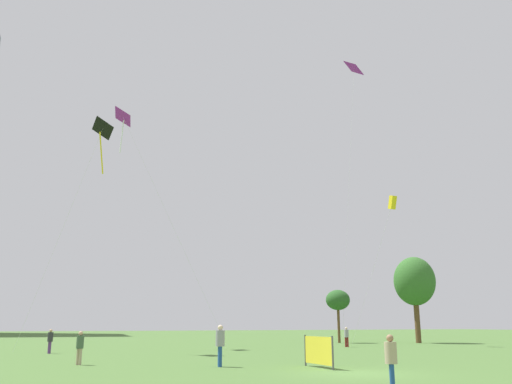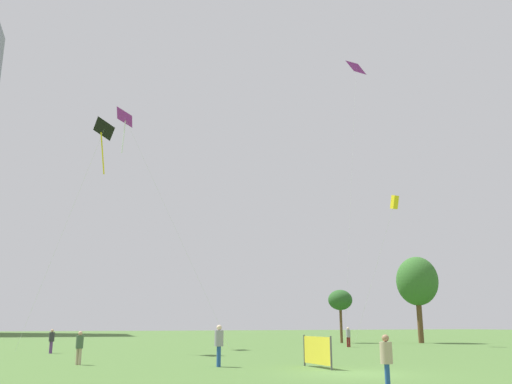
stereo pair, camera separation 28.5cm
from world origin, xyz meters
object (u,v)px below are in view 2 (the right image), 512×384
Objects in this scene: kite_flying_2 at (394,203)px; kite_flying_3 at (125,121)px; person_standing_3 at (348,335)px; park_tree_0 at (340,300)px; person_standing_2 at (79,345)px; event_banner at (317,351)px; person_standing_0 at (219,342)px; person_standing_4 at (386,359)px; kite_flying_0 at (356,70)px; person_standing_1 at (52,339)px; park_tree_1 at (417,282)px; kite_flying_1 at (104,134)px.

kite_flying_3 reaches higher than kite_flying_2.
person_standing_3 is 10.81m from park_tree_0.
person_standing_2 is 11.25m from event_banner.
person_standing_3 is 27.32m from kite_flying_3.
person_standing_0 is 1.13× the size of person_standing_3.
person_standing_4 is 53.95m from kite_flying_0.
event_banner is (-13.07, -18.25, -0.21)m from person_standing_3.
person_standing_1 is 1.00× the size of person_standing_2.
person_standing_2 is at bearing -102.36° from kite_flying_3.
person_standing_1 is 0.29× the size of park_tree_0.
kite_flying_0 reaches higher than kite_flying_3.
kite_flying_0 is at bearing 6.52° from kite_flying_3.
park_tree_1 is at bearing -107.39° from person_standing_3.
person_standing_2 is 0.05× the size of kite_flying_0.
person_standing_0 is 0.13× the size of kite_flying_2.
person_standing_2 is at bearing 68.82° from person_standing_0.
event_banner is at bearing -135.34° from kite_flying_2.
kite_flying_1 is (-4.11, 15.50, 14.69)m from person_standing_0.
person_standing_0 is 10.74m from person_standing_4.
kite_flying_2 is at bearing -14.59° from kite_flying_3.
kite_flying_0 reaches higher than park_tree_1.
person_standing_4 is (1.44, -10.65, -0.15)m from person_standing_0.
event_banner is (5.31, -25.34, -19.13)m from kite_flying_3.
park_tree_0 is at bearing 56.70° from event_banner.
person_standing_4 is 8.74m from event_banner.
person_standing_4 is at bearing -78.01° from kite_flying_1.
kite_flying_0 is 6.13× the size of park_tree_0.
person_standing_3 is 25.71m from kite_flying_1.
park_tree_1 is (30.44, -1.55, -13.70)m from kite_flying_3.
person_standing_2 is 19.05m from kite_flying_1.
kite_flying_2 is at bearing -81.47° from park_tree_0.
kite_flying_1 is 34.96m from park_tree_1.
park_tree_0 is at bearing 98.53° from kite_flying_2.
park_tree_1 is at bearing 39.09° from kite_flying_2.
kite_flying_3 reaches higher than event_banner.
kite_flying_0 is 47.56m from event_banner.
person_standing_2 is 34.99m from park_tree_0.
kite_flying_3 is (-2.93, 33.74, 18.95)m from person_standing_4.
kite_flying_0 is 27.86m from park_tree_0.
person_standing_4 is 38.81m from kite_flying_3.
kite_flying_2 is 29.66m from event_banner.
kite_flying_1 is at bearing 49.29° from person_standing_3.
person_standing_4 is at bearing 176.46° from person_standing_1.
event_banner is (2.38, 8.40, -0.18)m from person_standing_4.
person_standing_0 is 0.34× the size of park_tree_0.
person_standing_2 is 49.62m from kite_flying_0.
park_tree_1 is at bearing 75.66° from person_standing_2.
kite_flying_0 reaches higher than person_standing_0.
event_banner is at bearing -108.84° from person_standing_0.
kite_flying_0 reaches higher than person_standing_2.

